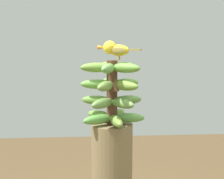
% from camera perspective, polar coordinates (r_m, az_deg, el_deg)
% --- Properties ---
extents(banana_bunch, '(0.30, 0.30, 0.29)m').
position_cam_1_polar(banana_bunch, '(1.45, 0.01, -0.56)').
color(banana_bunch, '#4C2D1E').
rests_on(banana_bunch, banana_tree).
extents(perched_bird, '(0.10, 0.20, 0.09)m').
position_cam_1_polar(perched_bird, '(1.46, 0.44, 7.30)').
color(perched_bird, '#C68933').
rests_on(perched_bird, banana_bunch).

